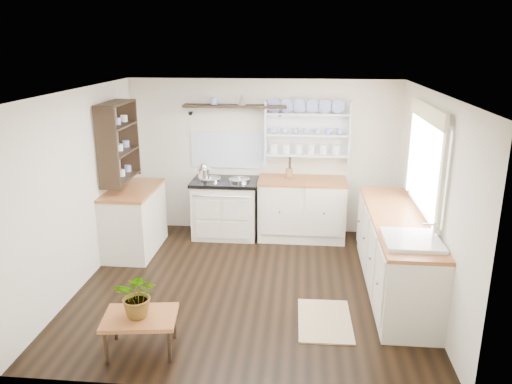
% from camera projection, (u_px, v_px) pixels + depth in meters
% --- Properties ---
extents(floor, '(4.00, 3.80, 0.01)m').
position_uv_depth(floor, '(250.00, 285.00, 6.00)').
color(floor, black).
rests_on(floor, ground).
extents(wall_back, '(4.00, 0.02, 2.30)m').
position_uv_depth(wall_back, '(263.00, 157.00, 7.48)').
color(wall_back, silver).
rests_on(wall_back, ground).
extents(wall_right, '(0.02, 3.80, 2.30)m').
position_uv_depth(wall_right, '(430.00, 199.00, 5.49)').
color(wall_right, silver).
rests_on(wall_right, ground).
extents(wall_left, '(0.02, 3.80, 2.30)m').
position_uv_depth(wall_left, '(80.00, 189.00, 5.85)').
color(wall_left, silver).
rests_on(wall_left, ground).
extents(ceiling, '(4.00, 3.80, 0.01)m').
position_uv_depth(ceiling, '(249.00, 91.00, 5.33)').
color(ceiling, white).
rests_on(ceiling, wall_back).
extents(window, '(0.08, 1.55, 1.22)m').
position_uv_depth(window, '(426.00, 159.00, 5.51)').
color(window, white).
rests_on(window, wall_right).
extents(aga_cooker, '(0.97, 0.67, 0.89)m').
position_uv_depth(aga_cooker, '(225.00, 208.00, 7.42)').
color(aga_cooker, beige).
rests_on(aga_cooker, floor).
extents(back_cabinets, '(1.27, 0.63, 0.90)m').
position_uv_depth(back_cabinets, '(302.00, 208.00, 7.34)').
color(back_cabinets, beige).
rests_on(back_cabinets, floor).
extents(right_cabinets, '(0.62, 2.43, 0.90)m').
position_uv_depth(right_cabinets, '(395.00, 252.00, 5.81)').
color(right_cabinets, beige).
rests_on(right_cabinets, floor).
extents(belfast_sink, '(0.55, 0.60, 0.45)m').
position_uv_depth(belfast_sink, '(411.00, 251.00, 5.00)').
color(belfast_sink, white).
rests_on(belfast_sink, right_cabinets).
extents(left_cabinets, '(0.62, 1.13, 0.90)m').
position_uv_depth(left_cabinets, '(134.00, 219.00, 6.88)').
color(left_cabinets, beige).
rests_on(left_cabinets, floor).
extents(plate_rack, '(1.20, 0.22, 0.90)m').
position_uv_depth(plate_rack, '(307.00, 131.00, 7.27)').
color(plate_rack, white).
rests_on(plate_rack, wall_back).
extents(high_shelf, '(1.50, 0.29, 0.16)m').
position_uv_depth(high_shelf, '(235.00, 107.00, 7.18)').
color(high_shelf, black).
rests_on(high_shelf, wall_back).
extents(left_shelving, '(0.28, 0.80, 1.05)m').
position_uv_depth(left_shelving, '(118.00, 141.00, 6.58)').
color(left_shelving, black).
rests_on(left_shelving, wall_left).
extents(kettle, '(0.17, 0.17, 0.21)m').
position_uv_depth(kettle, '(204.00, 171.00, 7.16)').
color(kettle, silver).
rests_on(kettle, aga_cooker).
extents(utensil_crock, '(0.11, 0.11, 0.12)m').
position_uv_depth(utensil_crock, '(289.00, 173.00, 7.28)').
color(utensil_crock, olive).
rests_on(utensil_crock, back_cabinets).
extents(center_table, '(0.73, 0.57, 0.37)m').
position_uv_depth(center_table, '(140.00, 320.00, 4.66)').
color(center_table, brown).
rests_on(center_table, floor).
extents(potted_plant, '(0.40, 0.35, 0.44)m').
position_uv_depth(potted_plant, '(138.00, 295.00, 4.58)').
color(potted_plant, '#3F7233').
rests_on(potted_plant, center_table).
extents(floor_rug, '(0.57, 0.86, 0.02)m').
position_uv_depth(floor_rug, '(325.00, 321.00, 5.23)').
color(floor_rug, '#987A58').
rests_on(floor_rug, floor).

